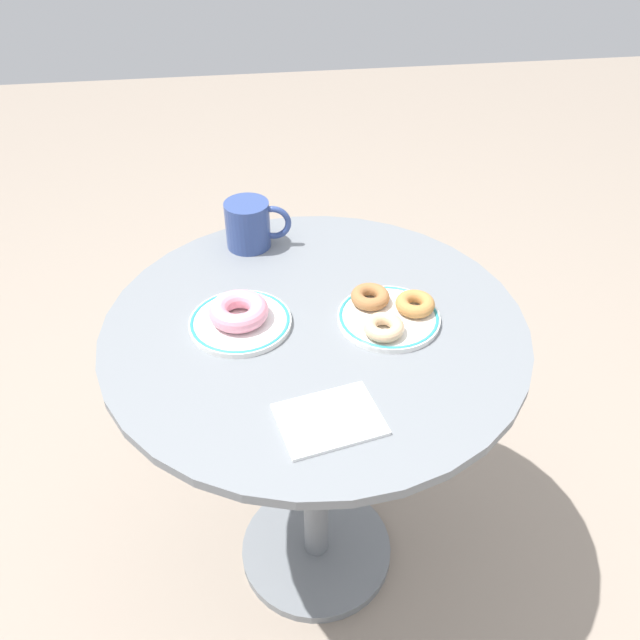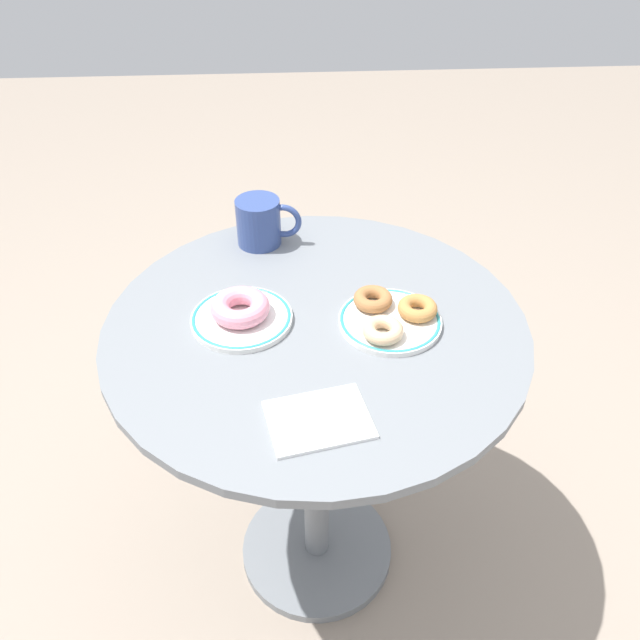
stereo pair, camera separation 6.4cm
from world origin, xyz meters
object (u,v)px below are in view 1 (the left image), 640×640
Objects in this scene: donut_cinnamon at (370,297)px; paper_napkin at (329,419)px; donut_old_fashioned at (416,305)px; donut_pink_frosted at (239,311)px; coffee_mug at (250,224)px; cafe_table at (315,404)px; donut_glazed at (384,327)px; plate_right at (389,317)px; plate_left at (240,322)px.

donut_cinnamon reaches higher than paper_napkin.
donut_old_fashioned is at bearing -25.26° from donut_cinnamon.
donut_pink_frosted is 1.49× the size of donut_old_fashioned.
donut_old_fashioned is 0.52× the size of coffee_mug.
cafe_table is 4.99× the size of paper_napkin.
coffee_mug reaches higher than donut_cinnamon.
donut_pink_frosted is 0.78× the size of coffee_mug.
donut_glazed reaches higher than paper_napkin.
cafe_table is at bearing 175.26° from plate_right.
donut_glazed is (-0.02, -0.04, 0.02)m from plate_right.
plate_left is 2.56× the size of donut_glazed.
donut_cinnamon is (-0.07, 0.03, 0.00)m from donut_old_fashioned.
plate_right reaches higher than paper_napkin.
plate_right is 0.26m from paper_napkin.
donut_glazed is at bearing 56.01° from paper_napkin.
paper_napkin is (0.12, -0.24, -0.00)m from plate_left.
plate_right is (0.25, -0.02, 0.00)m from plate_left.
cafe_table is at bearing -70.19° from coffee_mug.
donut_glazed is (0.11, -0.05, 0.23)m from cafe_table.
paper_napkin is at bearing -92.08° from cafe_table.
donut_cinnamon is at bearing 121.48° from plate_right.
plate_right is at bearing -58.52° from donut_cinnamon.
plate_right is at bearing -5.59° from donut_pink_frosted.
cafe_table is 0.38m from coffee_mug.
donut_old_fashioned is 0.08m from donut_glazed.
paper_napkin is 0.50m from coffee_mug.
donut_pink_frosted is (-0.13, 0.01, 0.23)m from cafe_table.
cafe_table is 5.61× the size of coffee_mug.
donut_old_fashioned reaches higher than paper_napkin.
plate_right is at bearing -51.04° from coffee_mug.
donut_cinnamon is (0.23, 0.02, -0.01)m from donut_pink_frosted.
donut_cinnamon is at bearing -49.87° from coffee_mug.
cafe_table is 10.70× the size of donut_old_fashioned.
donut_pink_frosted is (-0.26, 0.03, 0.02)m from plate_right.
donut_pink_frosted is 0.23m from donut_cinnamon.
cafe_table is 4.17× the size of plate_left.
donut_pink_frosted is at bearing 113.31° from plate_left.
plate_left is 0.23m from donut_cinnamon.
donut_glazed is (0.24, -0.07, -0.01)m from donut_pink_frosted.
cafe_table is 4.13× the size of plate_right.
coffee_mug is at bearing 82.81° from plate_left.
paper_napkin is (-0.18, -0.22, -0.02)m from donut_old_fashioned.
plate_right is 2.59× the size of donut_cinnamon.
coffee_mug reaches higher than donut_pink_frosted.
plate_left is 1.20× the size of paper_napkin.
donut_cinnamon is (0.23, 0.02, 0.02)m from plate_left.
donut_old_fashioned reaches higher than plate_right.
donut_pink_frosted is 1.49× the size of donut_cinnamon.
plate_right is at bearing 57.94° from paper_napkin.
donut_pink_frosted reaches higher than donut_old_fashioned.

